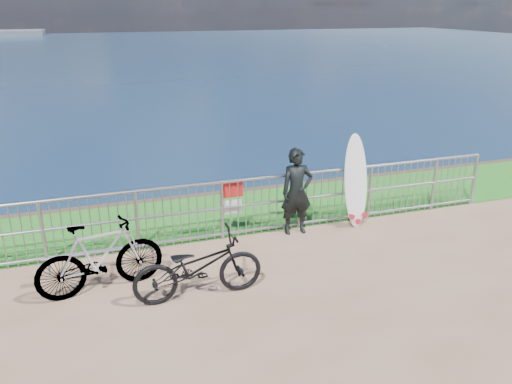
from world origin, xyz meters
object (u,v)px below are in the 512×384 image
object	(u,v)px
surfer	(297,192)
bicycle_far	(100,257)
surfboard	(356,184)
bicycle_near	(198,267)

from	to	relation	value
surfer	bicycle_far	world-z (taller)	surfer
surfer	surfboard	distance (m)	1.20
surfer	bicycle_near	distance (m)	2.75
surfboard	bicycle_far	bearing A→B (deg)	-168.10
surfboard	bicycle_far	distance (m)	4.84
surfer	bicycle_far	distance (m)	3.67
surfer	surfboard	bearing A→B (deg)	2.12
surfboard	bicycle_far	xyz separation A→B (m)	(-4.73, -1.00, -0.27)
surfboard	bicycle_far	size ratio (longest dim) A/B	0.96
bicycle_near	bicycle_far	world-z (taller)	bicycle_far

